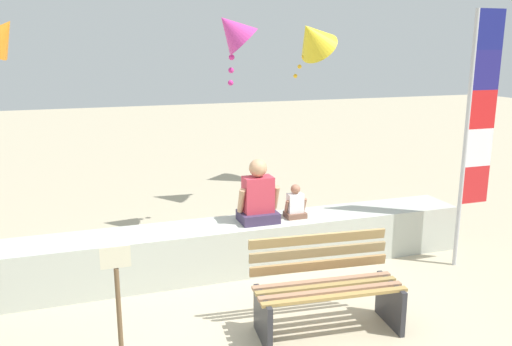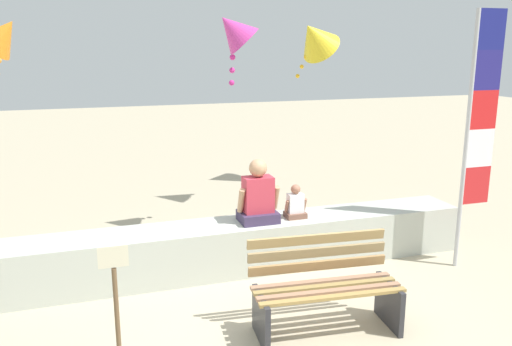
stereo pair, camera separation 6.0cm
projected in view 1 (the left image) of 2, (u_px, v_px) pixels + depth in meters
ground_plane at (272, 319)px, 5.31m from camera, size 40.00×40.00×0.00m
seawall_ledge at (236, 246)px, 6.42m from camera, size 5.93×0.64×0.60m
park_bench at (326, 289)px, 5.05m from camera, size 1.45×0.73×0.88m
person_adult at (258, 198)px, 6.35m from camera, size 0.50×0.37×0.77m
person_child at (295, 205)px, 6.53m from camera, size 0.28×0.20×0.42m
flag_banner at (477, 122)px, 6.25m from camera, size 0.42×0.05×3.08m
kite_yellow at (312, 37)px, 9.75m from camera, size 1.18×1.09×1.23m
kite_orange at (0, 35)px, 7.58m from camera, size 0.86×0.73×0.94m
kite_magenta at (233, 30)px, 6.99m from camera, size 0.75×0.75×1.09m
sign_post at (118, 299)px, 4.28m from camera, size 0.24×0.04×1.13m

